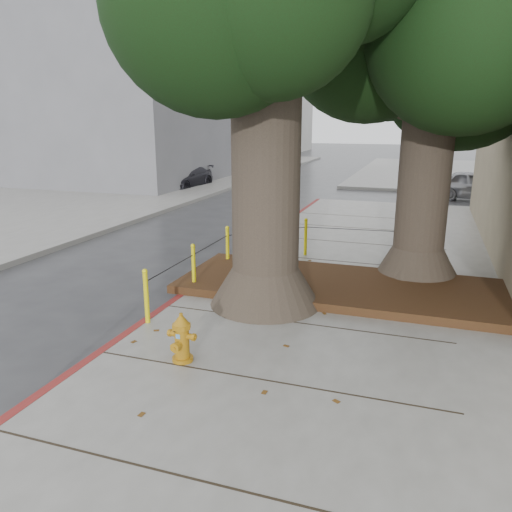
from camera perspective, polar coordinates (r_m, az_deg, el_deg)
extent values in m
plane|color=#28282B|center=(7.00, -3.53, -14.31)|extent=(140.00, 140.00, 0.00)
cube|color=slate|center=(35.95, 24.89, 8.55)|extent=(16.00, 20.00, 0.15)
cube|color=slate|center=(22.86, -27.26, 5.14)|extent=(14.00, 60.00, 0.15)
cube|color=maroon|center=(9.81, -8.84, -5.03)|extent=(0.14, 26.00, 0.16)
cube|color=black|center=(10.15, 9.64, -3.43)|extent=(6.40, 2.60, 0.16)
cube|color=slate|center=(32.71, -14.05, 19.38)|extent=(12.00, 16.00, 12.00)
cube|color=silver|center=(54.33, -2.18, 19.61)|extent=(12.00, 18.00, 15.00)
cone|color=#4C3F33|center=(9.21, 1.08, -3.39)|extent=(2.04, 2.04, 0.70)
cylinder|color=#4C3F33|center=(8.77, 1.14, 9.27)|extent=(1.20, 1.20, 4.22)
cone|color=#4C3F33|center=(11.20, 17.89, -0.72)|extent=(1.77, 1.77, 0.70)
cylinder|color=#4C3F33|center=(10.87, 18.68, 8.54)|extent=(1.04, 1.04, 3.84)
sphere|color=black|center=(10.98, 20.19, 24.78)|extent=(3.80, 3.80, 3.80)
sphere|color=black|center=(11.36, 25.90, 21.65)|extent=(3.00, 3.00, 3.00)
cylinder|color=yellow|center=(8.52, -12.42, -4.62)|extent=(0.08, 0.08, 0.90)
sphere|color=yellow|center=(8.38, -12.59, -1.73)|extent=(0.09, 0.09, 0.09)
cylinder|color=yellow|center=(10.02, -7.14, -1.35)|extent=(0.08, 0.08, 0.90)
sphere|color=yellow|center=(9.90, -7.22, 1.15)|extent=(0.09, 0.09, 0.09)
cylinder|color=yellow|center=(11.60, -3.27, 1.06)|extent=(0.08, 0.08, 0.90)
sphere|color=yellow|center=(11.50, -3.31, 3.23)|extent=(0.09, 0.09, 0.09)
cylinder|color=yellow|center=(12.55, 5.69, 2.11)|extent=(0.08, 0.08, 0.90)
sphere|color=yellow|center=(12.46, 5.74, 4.13)|extent=(0.09, 0.09, 0.09)
cylinder|color=yellow|center=(12.45, 15.80, 1.49)|extent=(0.08, 0.08, 0.90)
sphere|color=yellow|center=(12.36, 15.95, 3.52)|extent=(0.09, 0.09, 0.09)
cylinder|color=black|center=(9.18, -9.63, -1.26)|extent=(0.02, 1.80, 0.02)
cylinder|color=black|center=(10.73, -5.10, 1.33)|extent=(0.02, 1.80, 0.02)
cylinder|color=black|center=(11.98, 1.39, 2.87)|extent=(1.51, 1.51, 0.02)
cylinder|color=black|center=(12.39, 10.78, 3.02)|extent=(2.20, 0.22, 0.02)
cylinder|color=#B97B12|center=(7.30, -8.37, -11.53)|extent=(0.32, 0.32, 0.06)
cylinder|color=#B97B12|center=(7.19, -8.45, -9.73)|extent=(0.22, 0.22, 0.47)
cylinder|color=#B97B12|center=(7.09, -8.52, -7.95)|extent=(0.29, 0.29, 0.07)
cone|color=#B97B12|center=(7.06, -8.55, -7.29)|extent=(0.27, 0.27, 0.13)
cylinder|color=#B97B12|center=(7.03, -8.58, -6.65)|extent=(0.06, 0.06, 0.05)
cylinder|color=#B97B12|center=(7.20, -9.32, -8.74)|extent=(0.14, 0.09, 0.08)
cylinder|color=#B97B12|center=(7.09, -7.63, -9.09)|extent=(0.14, 0.09, 0.08)
cylinder|color=#B97B12|center=(7.10, -8.91, -10.08)|extent=(0.13, 0.14, 0.12)
cube|color=#5999D8|center=(7.06, -8.93, -9.09)|extent=(0.07, 0.01, 0.07)
imported|color=#99999E|center=(24.15, 23.95, 7.38)|extent=(4.00, 2.01, 1.31)
imported|color=black|center=(26.45, -7.98, 8.89)|extent=(1.83, 3.89, 1.10)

